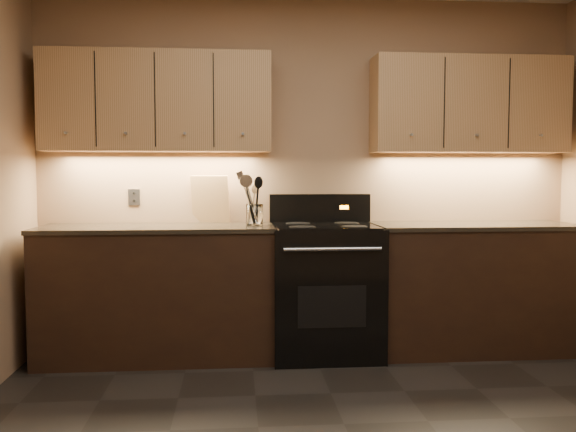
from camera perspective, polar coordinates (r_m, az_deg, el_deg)
The scene contains 14 objects.
wall_back at distance 4.62m, azimuth 1.95°, elevation 4.07°, with size 4.00×0.04×2.60m, color #A27E5F.
counter_left at distance 4.40m, azimuth -12.08°, elevation -6.95°, with size 1.62×0.62×0.93m.
counter_right at distance 4.69m, azimuth 16.92°, elevation -6.34°, with size 1.46×0.62×0.93m.
stove at distance 4.39m, azimuth 3.47°, elevation -6.71°, with size 0.76×0.68×1.14m.
upper_cab_left at distance 4.50m, azimuth -12.09°, elevation 10.37°, with size 1.60×0.30×0.70m, color tan.
upper_cab_right at distance 4.79m, azimuth 16.57°, elevation 9.90°, with size 1.44×0.30×0.70m, color tan.
outlet_plate at distance 4.64m, azimuth -14.20°, elevation 1.73°, with size 0.09×0.01×0.12m, color #B2B5BA.
utensil_crock at distance 4.29m, azimuth -3.15°, elevation 0.04°, with size 0.13×0.13×0.15m.
cutting_board at distance 4.55m, azimuth -7.28°, elevation 1.57°, with size 0.28×0.02×0.36m, color tan.
wooden_spoon at distance 4.28m, azimuth -3.63°, elevation 1.24°, with size 0.06×0.06×0.28m, color tan, non-canonical shape.
black_spoon at distance 4.30m, azimuth -3.09°, elevation 1.61°, with size 0.06×0.06×0.34m, color black, non-canonical shape.
black_turner at distance 4.27m, azimuth -3.14°, elevation 1.55°, with size 0.08×0.08×0.33m, color black, non-canonical shape.
steel_spatula at distance 4.28m, azimuth -2.96°, elevation 1.97°, with size 0.08×0.08×0.39m, color silver, non-canonical shape.
steel_skimmer at distance 4.27m, azimuth -2.89°, elevation 1.55°, with size 0.09×0.09×0.33m, color silver, non-canonical shape.
Camera 1 is at (-0.55, -2.58, 1.29)m, focal length 38.00 mm.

